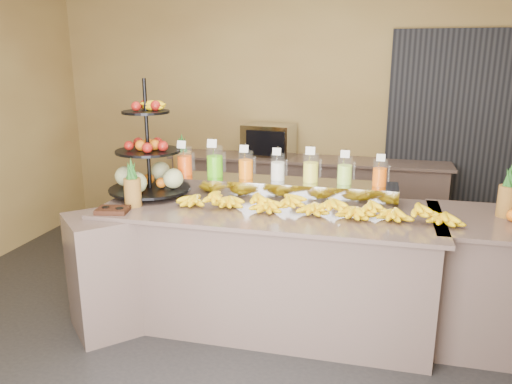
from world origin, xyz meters
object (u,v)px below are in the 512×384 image
at_px(oven_warmer, 269,140).
at_px(fruit_stand, 154,167).
at_px(pitcher_tray, 278,189).
at_px(banana_heap, 312,202).
at_px(condiment_caddy, 113,210).

bearing_deg(oven_warmer, fruit_stand, -99.70).
bearing_deg(pitcher_tray, banana_heap, -45.36).
relative_size(condiment_caddy, oven_warmer, 0.41).
relative_size(banana_heap, condiment_caddy, 9.19).
relative_size(fruit_stand, condiment_caddy, 4.18).
relative_size(banana_heap, fruit_stand, 2.20).
bearing_deg(pitcher_tray, oven_warmer, 104.68).
relative_size(fruit_stand, oven_warmer, 1.71).
distance_m(pitcher_tray, condiment_caddy, 1.27).
bearing_deg(oven_warmer, banana_heap, -62.27).
height_order(pitcher_tray, banana_heap, banana_heap).
xyz_separation_m(fruit_stand, condiment_caddy, (-0.10, -0.51, -0.22)).
distance_m(fruit_stand, condiment_caddy, 0.56).
bearing_deg(pitcher_tray, fruit_stand, -171.42).
bearing_deg(fruit_stand, condiment_caddy, -82.18).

